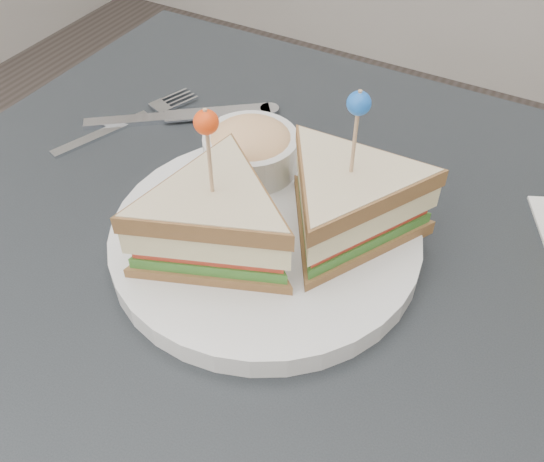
{
  "coord_description": "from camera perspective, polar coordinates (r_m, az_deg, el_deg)",
  "views": [
    {
      "loc": [
        0.19,
        -0.31,
        1.16
      ],
      "look_at": [
        0.01,
        0.01,
        0.8
      ],
      "focal_mm": 40.0,
      "sensor_mm": 36.0,
      "label": 1
    }
  ],
  "objects": [
    {
      "name": "cutlery_fork",
      "position": [
        0.74,
        -12.89,
        10.22
      ],
      "size": [
        0.08,
        0.19,
        0.01
      ],
      "rotation": [
        0.0,
        0.0,
        -0.34
      ],
      "color": "silver",
      "rests_on": "table"
    },
    {
      "name": "plate_meal",
      "position": [
        0.53,
        0.25,
        1.89
      ],
      "size": [
        0.34,
        0.32,
        0.17
      ],
      "rotation": [
        0.0,
        0.0,
        -0.15
      ],
      "color": "silver",
      "rests_on": "table"
    },
    {
      "name": "cutlery_knife",
      "position": [
        0.74,
        -9.24,
        10.56
      ],
      "size": [
        0.2,
        0.16,
        0.01
      ],
      "rotation": [
        0.0,
        0.0,
        -0.92
      ],
      "color": "silver",
      "rests_on": "table"
    },
    {
      "name": "table",
      "position": [
        0.6,
        -1.31,
        -8.87
      ],
      "size": [
        0.8,
        0.8,
        0.75
      ],
      "color": "black",
      "rests_on": "ground"
    }
  ]
}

